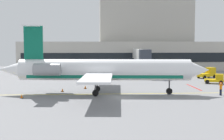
# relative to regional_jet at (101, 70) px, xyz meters

# --- Properties ---
(ground) EXTENTS (120.00, 120.00, 0.11)m
(ground) POSITION_rel_regional_jet_xyz_m (2.57, -3.07, -3.57)
(ground) COLOR slate
(terminal_building) EXTENTS (60.14, 12.84, 19.86)m
(terminal_building) POSITION_rel_regional_jet_xyz_m (10.99, 43.64, 3.54)
(terminal_building) COLOR #B7B2A8
(terminal_building) RESTS_ON ground
(jet_bridge_west) EXTENTS (2.40, 16.60, 6.03)m
(jet_bridge_west) POSITION_rel_regional_jet_xyz_m (9.99, 27.92, 1.12)
(jet_bridge_west) COLOR silver
(jet_bridge_west) RESTS_ON ground
(regional_jet) EXTENTS (30.91, 24.90, 9.99)m
(regional_jet) POSITION_rel_regional_jet_xyz_m (0.00, 0.00, 0.00)
(regional_jet) COLOR white
(regional_jet) RESTS_ON ground
(baggage_tug) EXTENTS (4.28, 2.80, 1.93)m
(baggage_tug) POSITION_rel_regional_jet_xyz_m (13.46, 17.39, -2.63)
(baggage_tug) COLOR #19389E
(baggage_tug) RESTS_ON ground
(pushback_tractor) EXTENTS (3.72, 2.77, 1.78)m
(pushback_tractor) POSITION_rel_regional_jet_xyz_m (21.31, 10.60, -2.70)
(pushback_tractor) COLOR #E5B20C
(pushback_tractor) RESTS_ON ground
(belt_loader) EXTENTS (4.47, 3.36, 2.21)m
(belt_loader) POSITION_rel_regional_jet_xyz_m (23.26, 20.04, -2.52)
(belt_loader) COLOR #E5B20C
(belt_loader) RESTS_ON ground
(fuel_tank) EXTENTS (8.00, 2.16, 2.49)m
(fuel_tank) POSITION_rel_regional_jet_xyz_m (-12.72, 25.18, -2.12)
(fuel_tank) COLOR white
(fuel_tank) RESTS_ON ground
(marshaller) EXTENTS (0.35, 0.81, 1.99)m
(marshaller) POSITION_rel_regional_jet_xyz_m (16.89, -2.42, -2.51)
(marshaller) COLOR #191E33
(marshaller) RESTS_ON ground
(safety_cone_alpha) EXTENTS (0.47, 0.47, 0.55)m
(safety_cone_alpha) POSITION_rel_regional_jet_xyz_m (-5.86, 2.50, -3.28)
(safety_cone_alpha) COLOR orange
(safety_cone_alpha) RESTS_ON ground
(safety_cone_bravo) EXTENTS (0.47, 0.47, 0.55)m
(safety_cone_bravo) POSITION_rel_regional_jet_xyz_m (-2.42, 5.46, -3.28)
(safety_cone_bravo) COLOR orange
(safety_cone_bravo) RESTS_ON ground
(safety_cone_charlie) EXTENTS (0.47, 0.47, 0.55)m
(safety_cone_charlie) POSITION_rel_regional_jet_xyz_m (-10.85, -2.93, -3.28)
(safety_cone_charlie) COLOR orange
(safety_cone_charlie) RESTS_ON ground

